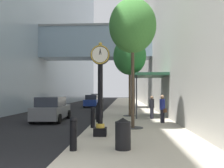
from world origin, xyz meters
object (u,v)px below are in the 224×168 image
object	(u,v)px
car_blue_near	(93,101)
pedestrian_walking	(162,108)
bollard_fifth	(102,110)
pedestrian_by_clock	(152,107)
street_tree_mid_near	(130,56)
street_tree_near	(133,26)
trash_bin	(123,133)
car_grey_far	(52,109)
bollard_third	(93,117)
bollard_fourth	(98,113)
street_clock	(100,84)
bollard_nearest	(73,133)
car_white_mid	(97,99)

from	to	relation	value
car_blue_near	pedestrian_walking	bearing A→B (deg)	-68.68
bollard_fifth	pedestrian_by_clock	bearing A→B (deg)	-5.75
street_tree_mid_near	car_blue_near	size ratio (longest dim) A/B	1.34
street_tree_near	car_blue_near	size ratio (longest dim) A/B	1.47
trash_bin	car_grey_far	distance (m)	9.72
street_tree_mid_near	car_blue_near	world-z (taller)	street_tree_mid_near
bollard_third	car_grey_far	size ratio (longest dim) A/B	0.25
bollard_fifth	street_tree_mid_near	distance (m)	4.91
pedestrian_by_clock	bollard_fourth	bearing A→B (deg)	-151.28
trash_bin	car_grey_far	size ratio (longest dim) A/B	0.24
street_clock	bollard_fourth	xyz separation A→B (m)	(-0.62, 4.55, -1.66)
street_clock	bollard_fourth	size ratio (longest dim) A/B	3.69
bollard_fifth	car_grey_far	size ratio (longest dim) A/B	0.25
bollard_third	car_blue_near	size ratio (longest dim) A/B	0.24
bollard_nearest	trash_bin	size ratio (longest dim) A/B	1.06
pedestrian_walking	street_tree_near	bearing A→B (deg)	-132.49
bollard_fourth	trash_bin	bearing A→B (deg)	-76.76
bollard_nearest	trash_bin	world-z (taller)	bollard_nearest
bollard_third	car_blue_near	world-z (taller)	car_blue_near
street_tree_near	car_blue_near	distance (m)	20.36
bollard_fourth	pedestrian_walking	bearing A→B (deg)	-2.64
street_clock	street_tree_mid_near	world-z (taller)	street_tree_mid_near
bollard_third	pedestrian_walking	xyz separation A→B (m)	(4.03, 2.18, 0.32)
bollard_fourth	car_blue_near	distance (m)	17.14
pedestrian_walking	car_blue_near	xyz separation A→B (m)	(-6.68, 17.12, -0.24)
trash_bin	car_white_mid	xyz separation A→B (m)	(-4.92, 33.97, 0.15)
car_grey_far	pedestrian_walking	bearing A→B (deg)	-12.30
street_tree_mid_near	bollard_fourth	bearing A→B (deg)	-119.06
bollard_fourth	bollard_fifth	distance (m)	2.36
bollard_third	bollard_fourth	distance (m)	2.36
bollard_nearest	bollard_third	bearing A→B (deg)	90.00
bollard_nearest	car_grey_far	distance (m)	9.20
trash_bin	bollard_nearest	bearing A→B (deg)	-172.04
street_clock	car_white_mid	size ratio (longest dim) A/B	0.91
bollard_nearest	bollard_fifth	bearing A→B (deg)	90.00
street_tree_mid_near	car_grey_far	world-z (taller)	street_tree_mid_near
bollard_third	street_tree_near	xyz separation A→B (m)	(2.12, 0.09, 4.84)
street_clock	car_blue_near	xyz separation A→B (m)	(-3.27, 21.48, -1.58)
bollard_third	street_tree_mid_near	world-z (taller)	street_tree_mid_near
street_clock	car_grey_far	bearing A→B (deg)	124.12
pedestrian_walking	car_grey_far	size ratio (longest dim) A/B	0.39
pedestrian_by_clock	bollard_fifth	bearing A→B (deg)	174.25
car_blue_near	bollard_fourth	bearing A→B (deg)	-81.09
street_tree_near	street_tree_mid_near	xyz separation A→B (m)	(0.00, 6.08, -0.66)
street_clock	bollard_nearest	size ratio (longest dim) A/B	3.69
street_tree_mid_near	car_blue_near	distance (m)	14.55
trash_bin	street_clock	bearing A→B (deg)	113.34
street_tree_mid_near	trash_bin	bearing A→B (deg)	-92.71
pedestrian_walking	street_clock	bearing A→B (deg)	-128.05
bollard_fourth	pedestrian_by_clock	xyz separation A→B (m)	(3.64, 2.00, 0.28)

